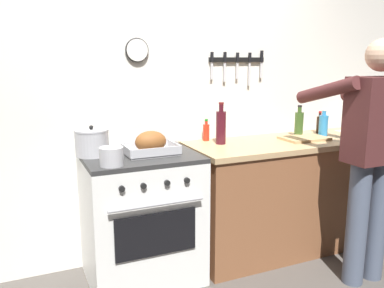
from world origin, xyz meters
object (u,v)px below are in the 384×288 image
object	(u,v)px
bottle_dish_soap	(323,125)
bottle_olive_oil	(299,123)
stove	(142,217)
bottle_hot_sauce	(206,132)
bottle_soy_sauce	(319,124)
roasting_pan	(151,144)
person_cook	(371,148)
saucepan	(111,156)
stock_pot	(92,143)
cutting_board	(304,138)
bottle_wine_red	(221,127)

from	to	relation	value
bottle_dish_soap	bottle_olive_oil	xyz separation A→B (m)	(-0.21, 0.06, 0.01)
stove	bottle_hot_sauce	bearing A→B (deg)	21.76
bottle_dish_soap	bottle_soy_sauce	distance (m)	0.13
roasting_pan	bottle_hot_sauce	xyz separation A→B (m)	(0.54, 0.27, 0.00)
person_cook	roasting_pan	size ratio (longest dim) A/B	4.72
person_cook	saucepan	xyz separation A→B (m)	(-1.64, 0.43, 0.00)
roasting_pan	stock_pot	distance (m)	0.39
saucepan	bottle_dish_soap	size ratio (longest dim) A/B	0.65
stock_pot	bottle_olive_oil	world-z (taller)	bottle_olive_oil
stock_pot	bottle_soy_sauce	distance (m)	1.96
cutting_board	bottle_soy_sauce	world-z (taller)	bottle_soy_sauce
person_cook	bottle_hot_sauce	world-z (taller)	person_cook
roasting_pan	bottle_hot_sauce	size ratio (longest dim) A/B	2.06
bottle_dish_soap	bottle_wine_red	xyz separation A→B (m)	(-0.94, 0.05, 0.04)
bottle_olive_oil	saucepan	bearing A→B (deg)	-169.20
stove	cutting_board	distance (m)	1.43
bottle_dish_soap	bottle_wine_red	bearing A→B (deg)	176.94
bottle_hot_sauce	stock_pot	bearing A→B (deg)	-170.82
cutting_board	bottle_hot_sauce	distance (m)	0.79
saucepan	bottle_soy_sauce	xyz separation A→B (m)	(1.90, 0.37, 0.02)
person_cook	cutting_board	world-z (taller)	person_cook
saucepan	bottle_hot_sauce	bearing A→B (deg)	28.27
stock_pot	bottle_wine_red	distance (m)	0.96
bottle_soy_sauce	bottle_dish_soap	bearing A→B (deg)	-117.67
saucepan	stove	bearing A→B (deg)	41.78
bottle_olive_oil	bottle_dish_soap	bearing A→B (deg)	-16.53
cutting_board	bottle_wine_red	world-z (taller)	bottle_wine_red
person_cook	stock_pot	distance (m)	1.86
stock_pot	bottle_dish_soap	xyz separation A→B (m)	(1.90, -0.06, 0.01)
cutting_board	bottle_dish_soap	world-z (taller)	bottle_dish_soap
roasting_pan	bottle_hot_sauce	bearing A→B (deg)	25.99
stock_pot	stove	bearing A→B (deg)	-18.18
stock_pot	bottle_hot_sauce	distance (m)	0.92
stock_pot	saucepan	distance (m)	0.32
saucepan	bottle_soy_sauce	distance (m)	1.94
stove	bottle_hot_sauce	world-z (taller)	bottle_hot_sauce
roasting_pan	person_cook	bearing A→B (deg)	-25.16
saucepan	cutting_board	xyz separation A→B (m)	(1.59, 0.18, -0.05)
cutting_board	bottle_soy_sauce	bearing A→B (deg)	31.04
person_cook	roasting_pan	xyz separation A→B (m)	(-1.33, 0.63, 0.02)
bottle_olive_oil	bottle_wine_red	size ratio (longest dim) A/B	0.82
bottle_olive_oil	bottle_hot_sauce	bearing A→B (deg)	169.35
bottle_dish_soap	bottle_hot_sauce	xyz separation A→B (m)	(-0.99, 0.21, -0.02)
saucepan	cutting_board	world-z (taller)	saucepan
cutting_board	bottle_olive_oil	xyz separation A→B (m)	(0.05, 0.13, 0.10)
stove	bottle_soy_sauce	xyz separation A→B (m)	(1.66, 0.16, 0.53)
bottle_hot_sauce	bottle_olive_oil	bearing A→B (deg)	-10.65
bottle_soy_sauce	bottle_hot_sauce	world-z (taller)	bottle_soy_sauce
person_cook	bottle_hot_sauce	xyz separation A→B (m)	(-0.79, 0.89, 0.02)
saucepan	bottle_dish_soap	bearing A→B (deg)	7.77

